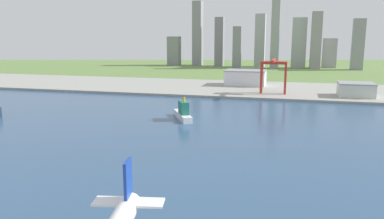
# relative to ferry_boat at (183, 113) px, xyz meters

# --- Properties ---
(ground_plane) EXTENTS (2400.00, 2400.00, 0.00)m
(ground_plane) POSITION_rel_ferry_boat_xyz_m (27.75, -17.10, -5.16)
(ground_plane) COLOR #607F42
(water_bay) EXTENTS (840.00, 360.00, 0.15)m
(water_bay) POSITION_rel_ferry_boat_xyz_m (27.75, -77.10, -5.09)
(water_bay) COLOR #2D4C70
(water_bay) RESTS_ON ground
(industrial_pier) EXTENTS (840.00, 140.00, 2.50)m
(industrial_pier) POSITION_rel_ferry_boat_xyz_m (27.75, 172.90, -3.91)
(industrial_pier) COLOR #96978E
(industrial_pier) RESTS_ON ground
(ferry_boat) EXTENTS (23.09, 34.55, 17.53)m
(ferry_boat) POSITION_rel_ferry_boat_xyz_m (0.00, 0.00, 0.00)
(ferry_boat) COLOR white
(ferry_boat) RESTS_ON water_bay
(port_crane_red) EXTENTS (27.02, 43.11, 36.36)m
(port_crane_red) POSITION_rel_ferry_boat_xyz_m (59.45, 133.83, 23.98)
(port_crane_red) COLOR #B72D23
(port_crane_red) RESTS_ON industrial_pier
(warehouse_main) EXTENTS (48.99, 35.07, 18.57)m
(warehouse_main) POSITION_rel_ferry_boat_xyz_m (23.02, 197.59, 6.65)
(warehouse_main) COLOR silver
(warehouse_main) RESTS_ON industrial_pier
(warehouse_annex) EXTENTS (34.03, 30.39, 13.80)m
(warehouse_annex) POSITION_rel_ferry_boat_xyz_m (140.85, 136.96, 4.26)
(warehouse_annex) COLOR silver
(warehouse_annex) RESTS_ON industrial_pier
(distant_skyline) EXTENTS (383.86, 68.38, 154.99)m
(distant_skyline) POSITION_rel_ferry_boat_xyz_m (17.13, 510.26, 46.64)
(distant_skyline) COLOR gray
(distant_skyline) RESTS_ON ground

